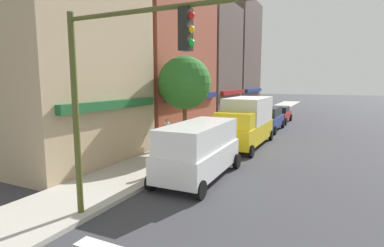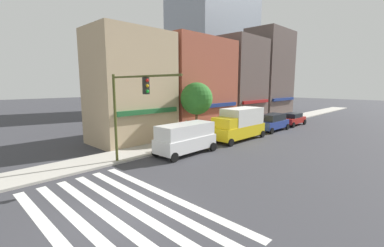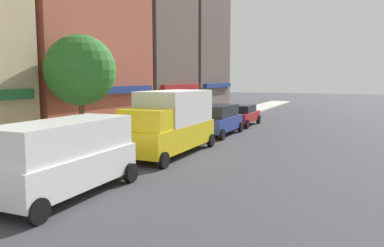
% 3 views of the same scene
% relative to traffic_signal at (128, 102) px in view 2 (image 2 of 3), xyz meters
% --- Properties ---
extents(ground_plane, '(200.00, 200.00, 0.00)m').
position_rel_traffic_signal_xyz_m(ground_plane, '(-3.49, -4.74, -4.20)').
color(ground_plane, '#38383D').
extents(sidewalk_left, '(120.00, 3.00, 0.15)m').
position_rel_traffic_signal_xyz_m(sidewalk_left, '(-3.49, 2.76, -4.13)').
color(sidewalk_left, '#B2ADA3').
rests_on(sidewalk_left, ground_plane).
extents(crosswalk_stripes, '(5.41, 10.80, 0.01)m').
position_rel_traffic_signal_xyz_m(crosswalk_stripes, '(-3.49, -4.74, -4.20)').
color(crosswalk_stripes, silver).
rests_on(crosswalk_stripes, ground_plane).
extents(storefront_row, '(33.59, 5.30, 13.79)m').
position_rel_traffic_signal_xyz_m(storefront_row, '(18.81, 6.76, 1.62)').
color(storefront_row, tan).
rests_on(storefront_row, ground_plane).
extents(traffic_signal, '(0.32, 6.56, 5.95)m').
position_rel_traffic_signal_xyz_m(traffic_signal, '(0.00, 0.00, 0.00)').
color(traffic_signal, '#474C1E').
rests_on(traffic_signal, ground_plane).
extents(van_white, '(5.04, 2.22, 2.34)m').
position_rel_traffic_signal_xyz_m(van_white, '(4.89, -0.04, -2.92)').
color(van_white, white).
rests_on(van_white, ground_plane).
extents(box_truck_yellow, '(6.21, 2.42, 3.04)m').
position_rel_traffic_signal_xyz_m(box_truck_yellow, '(12.03, -0.04, -2.62)').
color(box_truck_yellow, yellow).
rests_on(box_truck_yellow, ground_plane).
extents(suv_blue, '(4.71, 2.12, 1.94)m').
position_rel_traffic_signal_xyz_m(suv_blue, '(18.83, -0.04, -3.17)').
color(suv_blue, navy).
rests_on(suv_blue, ground_plane).
extents(sedan_red, '(4.41, 2.02, 1.59)m').
position_rel_traffic_signal_xyz_m(sedan_red, '(24.37, -0.04, -3.36)').
color(sedan_red, '#B21E19').
rests_on(sedan_red, ground_plane).
extents(pedestrian_white_shirt, '(0.32, 0.32, 1.77)m').
position_rel_traffic_signal_xyz_m(pedestrian_white_shirt, '(8.59, 3.66, -3.13)').
color(pedestrian_white_shirt, '#23232D').
rests_on(pedestrian_white_shirt, sidewalk_left).
extents(pedestrian_green_top, '(0.32, 0.32, 1.77)m').
position_rel_traffic_signal_xyz_m(pedestrian_green_top, '(16.15, 2.53, -3.13)').
color(pedestrian_green_top, '#23232D').
rests_on(pedestrian_green_top, sidewalk_left).
extents(pedestrian_orange_vest, '(0.32, 0.32, 1.77)m').
position_rel_traffic_signal_xyz_m(pedestrian_orange_vest, '(18.90, 3.09, -3.13)').
color(pedestrian_orange_vest, '#23232D').
rests_on(pedestrian_orange_vest, sidewalk_left).
extents(fire_hydrant, '(0.24, 0.24, 0.84)m').
position_rel_traffic_signal_xyz_m(fire_hydrant, '(3.73, 1.66, -3.59)').
color(fire_hydrant, red).
rests_on(fire_hydrant, sidewalk_left).
extents(street_tree, '(3.04, 3.04, 5.35)m').
position_rel_traffic_signal_xyz_m(street_tree, '(9.06, 2.76, -0.24)').
color(street_tree, brown).
rests_on(street_tree, sidewalk_left).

